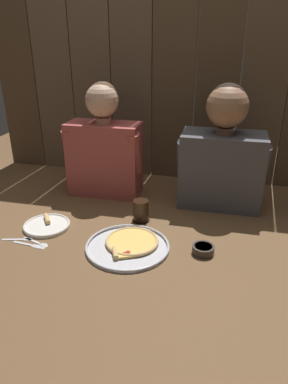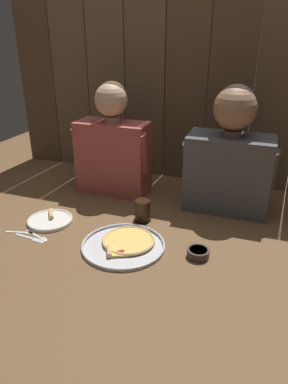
{
  "view_description": "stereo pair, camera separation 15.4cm",
  "coord_description": "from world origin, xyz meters",
  "px_view_note": "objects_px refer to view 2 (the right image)",
  "views": [
    {
      "loc": [
        0.31,
        -1.27,
        0.81
      ],
      "look_at": [
        -0.01,
        0.1,
        0.18
      ],
      "focal_mm": 32.73,
      "sensor_mm": 36.0,
      "label": 1
    },
    {
      "loc": [
        0.46,
        -1.22,
        0.81
      ],
      "look_at": [
        -0.01,
        0.1,
        0.18
      ],
      "focal_mm": 32.73,
      "sensor_mm": 36.0,
      "label": 2
    }
  ],
  "objects_px": {
    "pizza_tray": "(125,244)",
    "dipping_bowl": "(198,253)",
    "dinner_plate": "(50,220)",
    "diner_left": "(113,144)",
    "diner_right": "(230,155)",
    "drinking_glass": "(142,211)"
  },
  "relations": [
    {
      "from": "dinner_plate",
      "to": "drinking_glass",
      "type": "height_order",
      "value": "drinking_glass"
    },
    {
      "from": "diner_left",
      "to": "diner_right",
      "type": "xyz_separation_m",
      "value": [
        0.62,
        0.0,
        0.01
      ]
    },
    {
      "from": "drinking_glass",
      "to": "dipping_bowl",
      "type": "height_order",
      "value": "drinking_glass"
    },
    {
      "from": "dinner_plate",
      "to": "diner_left",
      "type": "bearing_deg",
      "value": 72.05
    },
    {
      "from": "dinner_plate",
      "to": "pizza_tray",
      "type": "bearing_deg",
      "value": -9.8
    },
    {
      "from": "pizza_tray",
      "to": "dipping_bowl",
      "type": "xyz_separation_m",
      "value": [
        0.31,
        0.02,
        0.01
      ]
    },
    {
      "from": "dinner_plate",
      "to": "dipping_bowl",
      "type": "height_order",
      "value": "same"
    },
    {
      "from": "drinking_glass",
      "to": "pizza_tray",
      "type": "bearing_deg",
      "value": -88.67
    },
    {
      "from": "dinner_plate",
      "to": "diner_left",
      "type": "relative_size",
      "value": 0.35
    },
    {
      "from": "dipping_bowl",
      "to": "diner_left",
      "type": "height_order",
      "value": "diner_left"
    },
    {
      "from": "dinner_plate",
      "to": "diner_right",
      "type": "distance_m",
      "value": 0.92
    },
    {
      "from": "drinking_glass",
      "to": "dipping_bowl",
      "type": "relative_size",
      "value": 1.17
    },
    {
      "from": "pizza_tray",
      "to": "dinner_plate",
      "type": "relative_size",
      "value": 1.65
    },
    {
      "from": "pizza_tray",
      "to": "dipping_bowl",
      "type": "bearing_deg",
      "value": 4.42
    },
    {
      "from": "pizza_tray",
      "to": "drinking_glass",
      "type": "distance_m",
      "value": 0.24
    },
    {
      "from": "pizza_tray",
      "to": "diner_left",
      "type": "xyz_separation_m",
      "value": [
        -0.27,
        0.51,
        0.26
      ]
    },
    {
      "from": "pizza_tray",
      "to": "drinking_glass",
      "type": "height_order",
      "value": "drinking_glass"
    },
    {
      "from": "drinking_glass",
      "to": "diner_left",
      "type": "bearing_deg",
      "value": 134.45
    },
    {
      "from": "diner_right",
      "to": "drinking_glass",
      "type": "bearing_deg",
      "value": -142.04
    },
    {
      "from": "dinner_plate",
      "to": "diner_left",
      "type": "distance_m",
      "value": 0.53
    },
    {
      "from": "drinking_glass",
      "to": "dinner_plate",
      "type": "bearing_deg",
      "value": -158.62
    },
    {
      "from": "diner_left",
      "to": "pizza_tray",
      "type": "bearing_deg",
      "value": -61.55
    }
  ]
}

